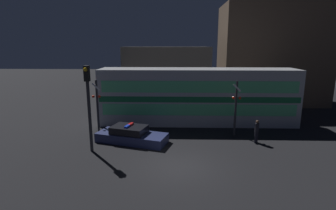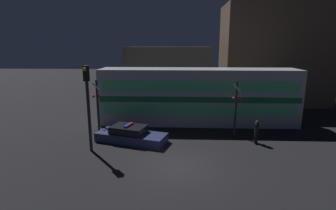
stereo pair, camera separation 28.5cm
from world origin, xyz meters
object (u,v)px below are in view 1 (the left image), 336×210
pedestrian (257,131)px  crossing_signal_near (236,107)px  police_car (131,136)px  traffic_light_corner (89,101)px  train (197,96)px

pedestrian → crossing_signal_near: (-1.10, 1.55, 1.31)m
pedestrian → police_car: bearing=-179.8°
crossing_signal_near → traffic_light_corner: size_ratio=0.76×
police_car → pedestrian: 8.35m
crossing_signal_near → train: bearing=128.7°
pedestrian → traffic_light_corner: bearing=-170.7°
crossing_signal_near → traffic_light_corner: traffic_light_corner is taller
police_car → crossing_signal_near: crossing_signal_near is taller
train → police_car: 6.92m
pedestrian → crossing_signal_near: crossing_signal_near is taller
police_car → crossing_signal_near: size_ratio=1.26×
train → crossing_signal_near: 3.96m
police_car → pedestrian: size_ratio=3.18×
train → police_car: (-4.77, -4.67, -1.82)m
pedestrian → crossing_signal_near: 2.31m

